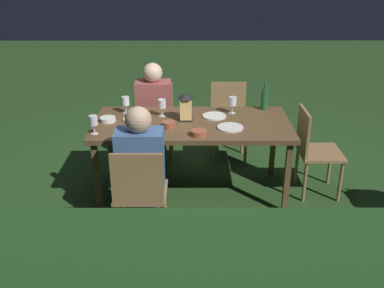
% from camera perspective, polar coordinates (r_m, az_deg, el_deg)
% --- Properties ---
extents(ground_plane, '(16.00, 16.00, 0.00)m').
position_cam_1_polar(ground_plane, '(4.55, -0.00, -6.11)').
color(ground_plane, '#26471E').
extents(dining_table, '(1.85, 0.89, 0.76)m').
position_cam_1_polar(dining_table, '(4.24, -0.00, 2.12)').
color(dining_table, brown).
rests_on(dining_table, ground).
extents(chair_side_left_b, '(0.42, 0.40, 0.87)m').
position_cam_1_polar(chair_side_left_b, '(5.12, -4.70, 3.34)').
color(chair_side_left_b, '#937047').
rests_on(chair_side_left_b, ground).
extents(person_in_rust, '(0.38, 0.47, 1.15)m').
position_cam_1_polar(person_in_rust, '(4.88, -4.93, 4.21)').
color(person_in_rust, '#9E4C47').
rests_on(person_in_rust, ground).
extents(chair_side_right_b, '(0.42, 0.40, 0.87)m').
position_cam_1_polar(chair_side_right_b, '(3.60, -6.66, -6.01)').
color(chair_side_right_b, '#937047').
rests_on(chair_side_right_b, ground).
extents(person_in_blue, '(0.38, 0.47, 1.15)m').
position_cam_1_polar(person_in_blue, '(3.70, -6.46, -2.47)').
color(person_in_blue, '#426699').
rests_on(person_in_blue, ground).
extents(chair_side_left_a, '(0.42, 0.40, 0.87)m').
position_cam_1_polar(chair_side_left_a, '(5.12, 4.67, 3.34)').
color(chair_side_left_a, '#937047').
rests_on(chair_side_left_a, ground).
extents(chair_head_near, '(0.40, 0.42, 0.87)m').
position_cam_1_polar(chair_head_near, '(4.49, 15.19, -0.49)').
color(chair_head_near, '#937047').
rests_on(chair_head_near, ground).
extents(lantern_centerpiece, '(0.15, 0.15, 0.27)m').
position_cam_1_polar(lantern_centerpiece, '(4.23, -0.78, 4.96)').
color(lantern_centerpiece, black).
rests_on(lantern_centerpiece, dining_table).
extents(green_bottle_on_table, '(0.07, 0.07, 0.29)m').
position_cam_1_polar(green_bottle_on_table, '(4.58, 9.20, 5.65)').
color(green_bottle_on_table, '#1E5B2D').
rests_on(green_bottle_on_table, dining_table).
extents(wine_glass_a, '(0.08, 0.08, 0.17)m').
position_cam_1_polar(wine_glass_a, '(4.00, -12.42, 2.83)').
color(wine_glass_a, silver).
rests_on(wine_glass_a, dining_table).
extents(wine_glass_b, '(0.08, 0.08, 0.17)m').
position_cam_1_polar(wine_glass_b, '(4.43, 5.19, 5.35)').
color(wine_glass_b, silver).
rests_on(wine_glass_b, dining_table).
extents(wine_glass_c, '(0.08, 0.08, 0.17)m').
position_cam_1_polar(wine_glass_c, '(4.35, -3.84, 5.02)').
color(wine_glass_c, silver).
rests_on(wine_glass_c, dining_table).
extents(wine_glass_d, '(0.08, 0.08, 0.17)m').
position_cam_1_polar(wine_glass_d, '(4.46, -8.46, 5.33)').
color(wine_glass_d, silver).
rests_on(wine_glass_d, dining_table).
extents(plate_a, '(0.24, 0.24, 0.01)m').
position_cam_1_polar(plate_a, '(4.30, -7.19, 3.14)').
color(plate_a, silver).
rests_on(plate_a, dining_table).
extents(plate_b, '(0.24, 0.24, 0.01)m').
position_cam_1_polar(plate_b, '(4.09, 4.89, 2.11)').
color(plate_b, silver).
rests_on(plate_b, dining_table).
extents(plate_c, '(0.23, 0.23, 0.01)m').
position_cam_1_polar(plate_c, '(4.36, 2.85, 3.57)').
color(plate_c, white).
rests_on(plate_c, dining_table).
extents(bowl_olives, '(0.14, 0.14, 0.05)m').
position_cam_1_polar(bowl_olives, '(3.91, 0.83, 1.44)').
color(bowl_olives, '#9E5138').
rests_on(bowl_olives, dining_table).
extents(bowl_bread, '(0.12, 0.12, 0.05)m').
position_cam_1_polar(bowl_bread, '(4.09, -2.97, 2.51)').
color(bowl_bread, '#9E5138').
rests_on(bowl_bread, dining_table).
extents(bowl_salad, '(0.15, 0.15, 0.04)m').
position_cam_1_polar(bowl_salad, '(4.30, -10.66, 3.11)').
color(bowl_salad, silver).
rests_on(bowl_salad, dining_table).
extents(bowl_dip, '(0.12, 0.12, 0.06)m').
position_cam_1_polar(bowl_dip, '(4.01, -7.81, 1.92)').
color(bowl_dip, '#9E5138').
rests_on(bowl_dip, dining_table).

